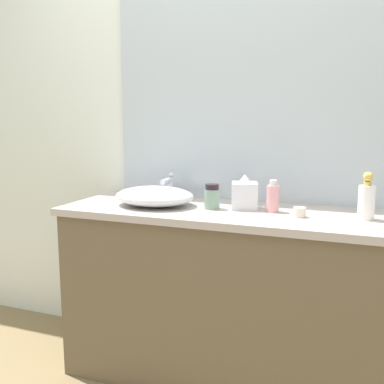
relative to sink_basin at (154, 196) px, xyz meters
The scene contains 10 objects.
bathroom_wall_rear 0.58m from the sink_basin, 49.96° to the left, with size 6.00×0.06×2.60m, color silver.
vanity_counter 0.64m from the sink_basin, ahead, with size 1.69×0.56×0.89m.
wall_mirror_panel 0.73m from the sink_basin, 37.21° to the left, with size 1.49×0.01×1.14m, color #B2BCC6.
sink_basin is the anchor object (origin of this frame).
faucet 0.18m from the sink_basin, 90.00° to the left, with size 0.03×0.13×0.15m.
soap_dispenser 1.00m from the sink_basin, ahead, with size 0.07×0.07×0.21m.
lotion_bottle 0.59m from the sink_basin, ahead, with size 0.06×0.06×0.15m.
perfume_bottle 0.30m from the sink_basin, ahead, with size 0.07×0.07×0.12m.
tissue_box 0.45m from the sink_basin, ahead, with size 0.15×0.15×0.17m.
candle_jar 0.72m from the sink_basin, ahead, with size 0.06×0.06×0.04m, color beige.
Camera 1 is at (0.65, -1.57, 1.31)m, focal length 40.56 mm.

